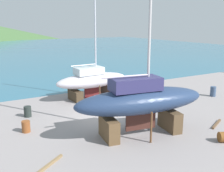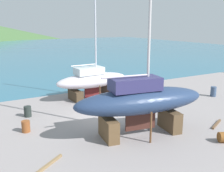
{
  "view_description": "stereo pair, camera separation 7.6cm",
  "coord_description": "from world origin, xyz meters",
  "px_view_note": "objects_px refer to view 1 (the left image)",
  "views": [
    {
      "loc": [
        -8.91,
        -16.83,
        6.92
      ],
      "look_at": [
        1.26,
        0.57,
        2.14
      ],
      "focal_mm": 42.96,
      "sensor_mm": 36.0,
      "label": 1
    },
    {
      "loc": [
        -8.84,
        -16.87,
        6.92
      ],
      "look_at": [
        1.26,
        0.57,
        2.14
      ],
      "focal_mm": 42.96,
      "sensor_mm": 36.0,
      "label": 2
    }
  ],
  "objects_px": {
    "sailboat_small_center": "(92,80)",
    "barrel_tar_black": "(26,127)",
    "barrel_tipped_right": "(213,91)",
    "barrel_tipped_center": "(138,105)",
    "sailboat_large_starboard": "(141,101)",
    "worker": "(107,103)",
    "barrel_tipped_left": "(28,112)"
  },
  "relations": [
    {
      "from": "barrel_tar_black",
      "to": "barrel_tipped_center",
      "type": "height_order",
      "value": "barrel_tipped_center"
    },
    {
      "from": "sailboat_large_starboard",
      "to": "worker",
      "type": "distance_m",
      "value": 4.76
    },
    {
      "from": "barrel_tipped_right",
      "to": "barrel_tipped_center",
      "type": "distance_m",
      "value": 8.62
    },
    {
      "from": "sailboat_large_starboard",
      "to": "barrel_tipped_right",
      "type": "height_order",
      "value": "sailboat_large_starboard"
    },
    {
      "from": "sailboat_large_starboard",
      "to": "sailboat_small_center",
      "type": "bearing_deg",
      "value": 92.41
    },
    {
      "from": "sailboat_large_starboard",
      "to": "worker",
      "type": "relative_size",
      "value": 9.07
    },
    {
      "from": "sailboat_small_center",
      "to": "barrel_tipped_left",
      "type": "relative_size",
      "value": 13.24
    },
    {
      "from": "barrel_tar_black",
      "to": "barrel_tipped_center",
      "type": "distance_m",
      "value": 8.95
    },
    {
      "from": "sailboat_small_center",
      "to": "barrel_tipped_center",
      "type": "xyz_separation_m",
      "value": [
        1.61,
        -5.08,
        -1.28
      ]
    },
    {
      "from": "worker",
      "to": "sailboat_large_starboard",
      "type": "bearing_deg",
      "value": 92.34
    },
    {
      "from": "barrel_tar_black",
      "to": "barrel_tipped_right",
      "type": "height_order",
      "value": "barrel_tipped_right"
    },
    {
      "from": "barrel_tar_black",
      "to": "barrel_tipped_right",
      "type": "relative_size",
      "value": 0.79
    },
    {
      "from": "barrel_tipped_right",
      "to": "barrel_tipped_left",
      "type": "height_order",
      "value": "barrel_tipped_right"
    },
    {
      "from": "sailboat_large_starboard",
      "to": "barrel_tipped_center",
      "type": "distance_m",
      "value": 5.25
    },
    {
      "from": "barrel_tipped_right",
      "to": "barrel_tar_black",
      "type": "bearing_deg",
      "value": 179.27
    },
    {
      "from": "sailboat_small_center",
      "to": "sailboat_large_starboard",
      "type": "height_order",
      "value": "sailboat_large_starboard"
    },
    {
      "from": "barrel_tipped_left",
      "to": "sailboat_large_starboard",
      "type": "bearing_deg",
      "value": -51.95
    },
    {
      "from": "barrel_tar_black",
      "to": "sailboat_large_starboard",
      "type": "bearing_deg",
      "value": -32.78
    },
    {
      "from": "barrel_tipped_left",
      "to": "sailboat_small_center",
      "type": "bearing_deg",
      "value": 19.07
    },
    {
      "from": "worker",
      "to": "barrel_tipped_left",
      "type": "relative_size",
      "value": 2.08
    },
    {
      "from": "barrel_tipped_center",
      "to": "barrel_tar_black",
      "type": "bearing_deg",
      "value": -179.42
    },
    {
      "from": "sailboat_large_starboard",
      "to": "barrel_tipped_left",
      "type": "bearing_deg",
      "value": 137.64
    },
    {
      "from": "sailboat_large_starboard",
      "to": "barrel_tar_black",
      "type": "relative_size",
      "value": 20.17
    },
    {
      "from": "worker",
      "to": "sailboat_small_center",
      "type": "bearing_deg",
      "value": -98.41
    },
    {
      "from": "sailboat_large_starboard",
      "to": "barrel_tar_black",
      "type": "distance_m",
      "value": 7.58
    },
    {
      "from": "sailboat_small_center",
      "to": "barrel_tar_black",
      "type": "relative_size",
      "value": 14.19
    },
    {
      "from": "sailboat_large_starboard",
      "to": "barrel_tipped_left",
      "type": "height_order",
      "value": "sailboat_large_starboard"
    },
    {
      "from": "sailboat_small_center",
      "to": "barrel_tar_black",
      "type": "distance_m",
      "value": 9.07
    },
    {
      "from": "sailboat_large_starboard",
      "to": "barrel_tipped_center",
      "type": "relative_size",
      "value": 18.67
    },
    {
      "from": "sailboat_large_starboard",
      "to": "worker",
      "type": "bearing_deg",
      "value": 97.86
    },
    {
      "from": "barrel_tar_black",
      "to": "barrel_tipped_center",
      "type": "relative_size",
      "value": 0.93
    },
    {
      "from": "barrel_tar_black",
      "to": "barrel_tipped_center",
      "type": "bearing_deg",
      "value": 0.58
    }
  ]
}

